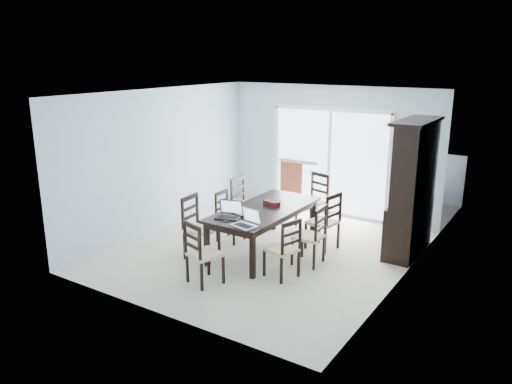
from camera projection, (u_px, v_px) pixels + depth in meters
floor at (264, 251)px, 8.35m from camera, size 5.00×5.00×0.00m
ceiling at (265, 93)px, 7.66m from camera, size 5.00×5.00×0.00m
back_wall at (330, 151)px, 10.03m from camera, size 4.50×0.02×2.60m
wall_left at (161, 160)px, 9.18m from camera, size 0.02×5.00×2.60m
wall_right at (404, 196)px, 6.83m from camera, size 0.02×5.00×2.60m
balcony at (347, 203)px, 11.20m from camera, size 4.50×2.00×0.10m
railing at (365, 169)px, 11.85m from camera, size 4.50×0.06×1.10m
dining_table at (265, 212)px, 8.17m from camera, size 1.00×2.20×0.75m
china_hutch at (412, 190)px, 8.02m from camera, size 0.50×1.38×2.20m
sliding_door at (329, 162)px, 10.07m from camera, size 2.52×0.05×2.18m
chair_left_near at (196, 220)px, 7.97m from camera, size 0.49×0.47×1.17m
chair_left_mid at (226, 211)px, 8.71m from camera, size 0.41×0.40×1.02m
chair_left_far at (243, 198)px, 9.29m from camera, size 0.45×0.44×1.13m
chair_right_near at (286, 243)px, 7.17m from camera, size 0.50×0.49×1.05m
chair_right_mid at (314, 229)px, 7.66m from camera, size 0.44×0.43×1.09m
chair_right_far at (328, 215)px, 8.23m from camera, size 0.51×0.50×1.15m
chair_end_near at (199, 247)px, 6.97m from camera, size 0.51×0.52×1.09m
chair_end_far at (315, 194)px, 9.45m from camera, size 0.56×0.57×1.18m
laptop_dark at (228, 214)px, 7.63m from camera, size 0.43×0.35×0.26m
laptop_silver at (244, 223)px, 7.25m from camera, size 0.41×0.33×0.25m
book_stack at (241, 213)px, 7.81m from camera, size 0.30×0.26×0.04m
cell_phone at (226, 221)px, 7.47m from camera, size 0.11×0.07×0.01m
game_box at (272, 203)px, 8.31m from camera, size 0.30×0.20×0.07m
hot_tub at (337, 178)px, 11.05m from camera, size 2.13×1.93×1.04m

